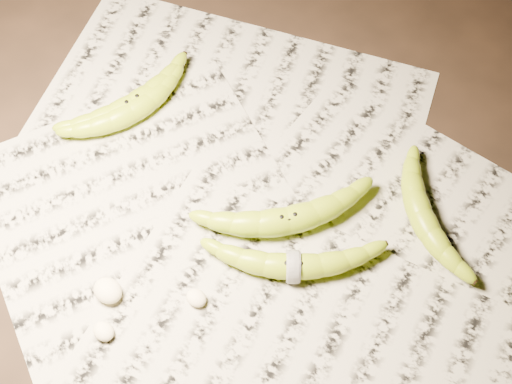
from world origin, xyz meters
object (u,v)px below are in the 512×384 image
Objects in this scene: banana_left_a at (132,103)px; banana_left_b at (130,111)px; banana_taped at (293,266)px; banana_upper_a at (421,214)px; banana_center at (288,219)px.

banana_left_a and banana_left_b have the same top height.
banana_left_b is at bearing -132.40° from banana_left_a.
banana_upper_a is at bearing 24.58° from banana_taped.
banana_upper_a is at bearing -9.33° from banana_center.
banana_center reaches higher than banana_taped.
banana_left_b is 0.33m from banana_taped.
banana_center is at bearing -73.97° from banana_left_b.
banana_upper_a is (0.09, 0.16, -0.00)m from banana_taped.
banana_left_b is (0.01, -0.01, 0.00)m from banana_left_a.
banana_taped is (0.05, -0.05, -0.00)m from banana_center.
banana_center is at bearing 96.29° from banana_taped.
banana_taped is 0.19m from banana_upper_a.
banana_center is (0.28, 0.00, 0.00)m from banana_left_b.
banana_center is at bearing -78.12° from banana_left_a.
banana_center is 0.18m from banana_upper_a.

